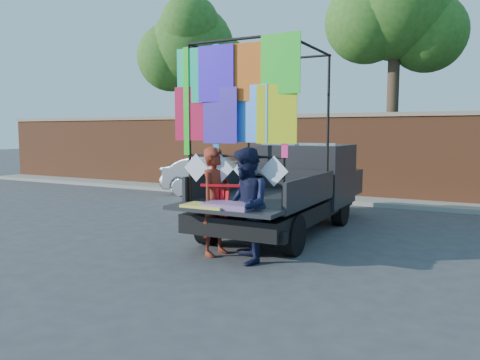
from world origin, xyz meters
The scene contains 10 objects.
ground centered at (0.00, 0.00, 0.00)m, with size 90.00×90.00×0.00m, color #38383A.
brick_wall centered at (0.00, 7.00, 1.33)m, with size 30.00×0.45×2.61m.
curb centered at (0.00, 6.30, 0.06)m, with size 30.00×1.20×0.12m, color gray.
tree_left centered at (-6.48, 8.12, 5.12)m, with size 4.20×3.30×7.05m.
tree_mid centered at (1.02, 8.12, 5.70)m, with size 4.20×3.30×7.73m.
pickup_truck centered at (0.09, 2.20, 0.89)m, with size 2.23×5.61×3.53m.
sedan centered at (-3.69, 5.50, 0.63)m, with size 1.34×3.85×1.27m, color #B8BAC0.
woman centered at (-0.24, -0.56, 0.91)m, with size 0.66×0.43×1.81m, color maroon.
man centered at (0.41, -0.75, 0.91)m, with size 0.89×0.69×1.82m, color #151835.
streamer_bundle centered at (-0.03, -0.67, 1.00)m, with size 0.95×0.35×0.67m.
Camera 1 is at (3.71, -7.17, 2.07)m, focal length 35.00 mm.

